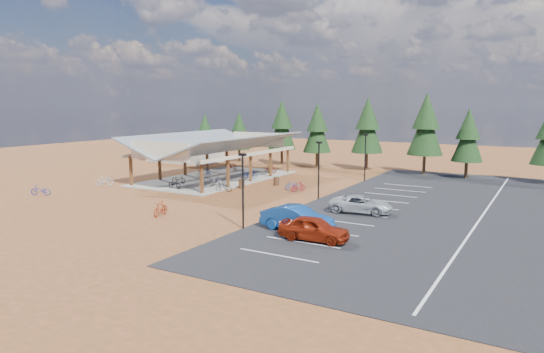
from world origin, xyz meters
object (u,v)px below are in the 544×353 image
(bike_0, at_px, (179,179))
(car_2, at_px, (361,204))
(lamp_post_1, at_px, (319,166))
(bike_11, at_px, (160,209))
(trash_bin_1, at_px, (276,181))
(bike_10, at_px, (41,190))
(lamp_post_2, at_px, (365,154))
(bike_2, at_px, (205,170))
(bike_6, at_px, (250,174))
(bike_14, at_px, (292,185))
(bike_4, at_px, (175,184))
(bike_7, at_px, (270,169))
(car_1, at_px, (297,218))
(outbuilding, at_px, (185,148))
(bike_3, at_px, (232,166))
(bike_15, at_px, (298,186))
(bike_1, at_px, (204,173))
(bike_9, at_px, (104,181))
(bike_16, at_px, (224,188))
(trash_bin_0, at_px, (242,184))
(bike_5, at_px, (216,180))
(bike_pavilion, at_px, (216,145))
(car_0, at_px, (314,228))
(lamp_post_0, at_px, (243,185))

(bike_0, bearing_deg, car_2, -103.74)
(lamp_post_1, distance_m, bike_11, 14.35)
(trash_bin_1, xyz_separation_m, car_2, (12.04, -7.84, 0.25))
(bike_11, bearing_deg, bike_10, 166.76)
(lamp_post_1, height_order, lamp_post_2, same)
(lamp_post_1, height_order, bike_10, lamp_post_1)
(bike_2, relative_size, car_2, 0.32)
(bike_6, height_order, bike_14, bike_6)
(bike_0, xyz_separation_m, bike_11, (8.76, -12.05, 0.01))
(bike_4, distance_m, bike_7, 14.37)
(lamp_post_1, relative_size, car_1, 1.04)
(lamp_post_1, bearing_deg, outbuilding, 151.11)
(bike_3, bearing_deg, bike_4, -157.60)
(bike_15, bearing_deg, bike_1, 19.26)
(outbuilding, height_order, bike_15, outbuilding)
(bike_1, bearing_deg, bike_10, 150.60)
(lamp_post_1, distance_m, bike_9, 22.83)
(bike_6, bearing_deg, car_1, -139.90)
(bike_2, relative_size, bike_6, 0.87)
(outbuilding, relative_size, bike_15, 6.72)
(bike_2, height_order, bike_4, bike_4)
(bike_1, xyz_separation_m, bike_10, (-6.74, -15.61, -0.15))
(bike_11, xyz_separation_m, bike_16, (-1.87, 10.63, -0.13))
(outbuilding, distance_m, bike_15, 29.03)
(bike_14, relative_size, car_2, 0.36)
(bike_10, height_order, bike_15, bike_10)
(bike_4, bearing_deg, trash_bin_0, -44.74)
(bike_15, height_order, car_2, car_2)
(bike_5, distance_m, car_1, 19.31)
(bike_pavilion, xyz_separation_m, bike_0, (-1.26, -4.94, -3.28))
(trash_bin_1, height_order, bike_11, bike_11)
(bike_16, xyz_separation_m, car_0, (14.79, -10.90, 0.37))
(bike_0, bearing_deg, bike_5, -83.69)
(lamp_post_0, bearing_deg, trash_bin_1, 112.61)
(lamp_post_1, height_order, bike_1, lamp_post_1)
(car_2, bearing_deg, outbuilding, 52.43)
(car_1, bearing_deg, bike_16, 56.88)
(bike_4, bearing_deg, bike_pavilion, 14.58)
(bike_7, relative_size, bike_11, 0.91)
(trash_bin_0, bearing_deg, bike_6, 114.85)
(bike_11, distance_m, bike_14, 15.47)
(bike_2, bearing_deg, bike_10, 159.16)
(outbuilding, height_order, car_2, outbuilding)
(bike_9, height_order, bike_16, bike_9)
(bike_9, bearing_deg, bike_5, -107.99)
(lamp_post_1, bearing_deg, bike_10, -153.53)
(lamp_post_0, height_order, car_0, lamp_post_0)
(bike_2, bearing_deg, bike_pavilion, -130.51)
(lamp_post_1, bearing_deg, bike_9, -168.26)
(bike_14, bearing_deg, bike_0, -146.08)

